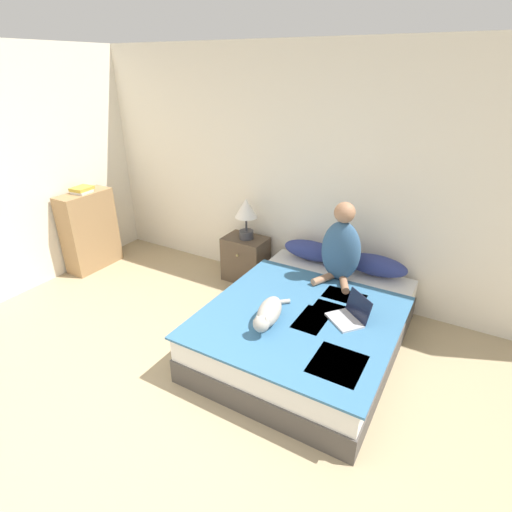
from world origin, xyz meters
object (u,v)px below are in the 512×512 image
(pillow_far, at_px, (375,265))
(nightstand, at_px, (246,259))
(book_stack_top, at_px, (82,190))
(table_lamp, at_px, (246,212))
(bed, at_px, (307,326))
(pillow_near, at_px, (311,251))
(cat_tabby, at_px, (268,313))
(laptop_open, at_px, (349,315))
(person_sitting, at_px, (341,248))
(bookshelf, at_px, (90,231))

(pillow_far, bearing_deg, nightstand, -178.47)
(book_stack_top, bearing_deg, table_lamp, 19.63)
(bed, xyz_separation_m, table_lamp, (-1.12, 0.80, 0.63))
(pillow_near, bearing_deg, pillow_far, 0.00)
(pillow_far, xyz_separation_m, cat_tabby, (-0.52, -1.26, -0.01))
(laptop_open, bearing_deg, pillow_far, 130.99)
(person_sitting, relative_size, cat_tabby, 1.25)
(nightstand, distance_m, book_stack_top, 2.09)
(pillow_near, xyz_separation_m, bookshelf, (-2.64, -0.71, -0.06))
(pillow_far, height_order, bookshelf, bookshelf)
(bed, distance_m, person_sitting, 0.80)
(pillow_near, height_order, cat_tabby, pillow_near)
(person_sitting, height_order, cat_tabby, person_sitting)
(pillow_near, distance_m, table_lamp, 0.84)
(table_lamp, bearing_deg, bed, -35.56)
(table_lamp, distance_m, book_stack_top, 1.97)
(pillow_far, distance_m, book_stack_top, 3.42)
(pillow_far, distance_m, nightstand, 1.50)
(person_sitting, bearing_deg, table_lamp, 169.18)
(nightstand, bearing_deg, laptop_open, -29.40)
(nightstand, bearing_deg, pillow_far, 1.53)
(laptop_open, height_order, table_lamp, table_lamp)
(bed, bearing_deg, pillow_near, 111.89)
(bed, bearing_deg, book_stack_top, 177.27)
(person_sitting, bearing_deg, bookshelf, -171.79)
(table_lamp, bearing_deg, nightstand, 162.05)
(cat_tabby, bearing_deg, table_lamp, -154.13)
(person_sitting, relative_size, laptop_open, 2.06)
(pillow_near, height_order, laptop_open, laptop_open)
(book_stack_top, bearing_deg, laptop_open, -3.18)
(bookshelf, bearing_deg, bed, -2.68)
(table_lamp, xyz_separation_m, bookshelf, (-1.85, -0.66, -0.36))
(table_lamp, bearing_deg, pillow_far, 1.76)
(pillow_near, bearing_deg, bed, -68.11)
(pillow_far, bearing_deg, pillow_near, 180.00)
(person_sitting, distance_m, table_lamp, 1.20)
(book_stack_top, bearing_deg, pillow_far, 12.02)
(pillow_far, xyz_separation_m, table_lamp, (-1.46, -0.05, 0.31))
(person_sitting, xyz_separation_m, table_lamp, (-1.18, 0.23, 0.07))
(pillow_far, distance_m, bookshelf, 3.39)
(pillow_near, xyz_separation_m, person_sitting, (0.40, -0.27, 0.23))
(cat_tabby, distance_m, laptop_open, 0.66)
(nightstand, bearing_deg, bed, -35.34)
(pillow_far, bearing_deg, table_lamp, -178.24)
(nightstand, height_order, table_lamp, table_lamp)
(pillow_near, xyz_separation_m, nightstand, (-0.80, -0.04, -0.28))
(pillow_near, xyz_separation_m, book_stack_top, (-2.63, -0.71, 0.46))
(pillow_far, distance_m, person_sitting, 0.45)
(person_sitting, xyz_separation_m, bookshelf, (-3.03, -0.44, -0.29))
(person_sitting, height_order, nightstand, person_sitting)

